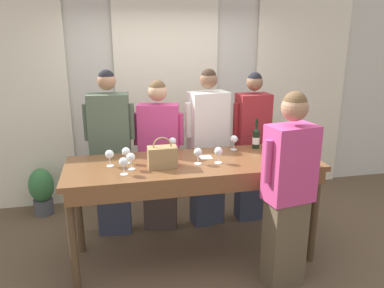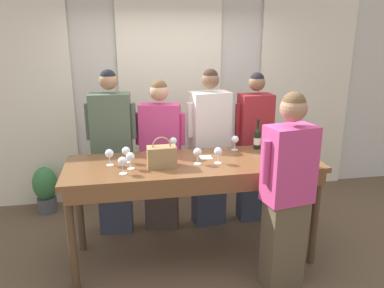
% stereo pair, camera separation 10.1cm
% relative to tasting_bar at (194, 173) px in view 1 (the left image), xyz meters
% --- Properties ---
extents(ground_plane, '(18.00, 18.00, 0.00)m').
position_rel_tasting_bar_xyz_m(ground_plane, '(0.00, 0.03, -0.91)').
color(ground_plane, brown).
extents(wall_back, '(12.00, 0.06, 2.80)m').
position_rel_tasting_bar_xyz_m(wall_back, '(0.00, 1.70, 0.49)').
color(wall_back, beige).
rests_on(wall_back, ground_plane).
extents(curtain_panel_left, '(1.35, 0.03, 2.69)m').
position_rel_tasting_bar_xyz_m(curtain_panel_left, '(-1.92, 1.63, 0.43)').
color(curtain_panel_left, '#EFE5C6').
rests_on(curtain_panel_left, ground_plane).
extents(curtain_panel_center, '(1.35, 0.03, 2.69)m').
position_rel_tasting_bar_xyz_m(curtain_panel_center, '(0.00, 1.63, 0.43)').
color(curtain_panel_center, '#EFE5C6').
rests_on(curtain_panel_center, ground_plane).
extents(curtain_panel_right, '(1.35, 0.03, 2.69)m').
position_rel_tasting_bar_xyz_m(curtain_panel_right, '(1.92, 1.63, 0.43)').
color(curtain_panel_right, '#EFE5C6').
rests_on(curtain_panel_right, ground_plane).
extents(tasting_bar, '(2.40, 0.82, 1.02)m').
position_rel_tasting_bar_xyz_m(tasting_bar, '(0.00, 0.00, 0.00)').
color(tasting_bar, brown).
rests_on(tasting_bar, ground_plane).
extents(wine_bottle, '(0.07, 0.07, 0.31)m').
position_rel_tasting_bar_xyz_m(wine_bottle, '(0.74, 0.31, 0.22)').
color(wine_bottle, black).
rests_on(wine_bottle, tasting_bar).
extents(handbag, '(0.26, 0.15, 0.28)m').
position_rel_tasting_bar_xyz_m(handbag, '(-0.31, -0.06, 0.21)').
color(handbag, '#997A4C').
rests_on(handbag, tasting_bar).
extents(wine_glass_front_left, '(0.08, 0.08, 0.15)m').
position_rel_tasting_bar_xyz_m(wine_glass_front_left, '(-0.78, 0.07, 0.22)').
color(wine_glass_front_left, white).
rests_on(wine_glass_front_left, tasting_bar).
extents(wine_glass_front_mid, '(0.08, 0.08, 0.15)m').
position_rel_tasting_bar_xyz_m(wine_glass_front_mid, '(-0.66, -0.18, 0.22)').
color(wine_glass_front_mid, white).
rests_on(wine_glass_front_mid, tasting_bar).
extents(wine_glass_front_right, '(0.08, 0.08, 0.15)m').
position_rel_tasting_bar_xyz_m(wine_glass_front_right, '(0.22, -0.06, 0.22)').
color(wine_glass_front_right, white).
rests_on(wine_glass_front_right, tasting_bar).
extents(wine_glass_center_left, '(0.08, 0.08, 0.15)m').
position_rel_tasting_bar_xyz_m(wine_glass_center_left, '(-0.15, 0.37, 0.22)').
color(wine_glass_center_left, white).
rests_on(wine_glass_center_left, tasting_bar).
extents(wine_glass_center_mid, '(0.08, 0.08, 0.15)m').
position_rel_tasting_bar_xyz_m(wine_glass_center_mid, '(-0.63, 0.12, 0.22)').
color(wine_glass_center_mid, white).
rests_on(wine_glass_center_mid, tasting_bar).
extents(wine_glass_center_right, '(0.08, 0.08, 0.15)m').
position_rel_tasting_bar_xyz_m(wine_glass_center_right, '(0.95, -0.26, 0.22)').
color(wine_glass_center_right, white).
rests_on(wine_glass_center_right, tasting_bar).
extents(wine_glass_back_left, '(0.08, 0.08, 0.15)m').
position_rel_tasting_bar_xyz_m(wine_glass_back_left, '(0.02, -0.05, 0.22)').
color(wine_glass_back_left, white).
rests_on(wine_glass_back_left, tasting_bar).
extents(wine_glass_back_mid, '(0.08, 0.08, 0.15)m').
position_rel_tasting_bar_xyz_m(wine_glass_back_mid, '(0.75, 0.07, 0.22)').
color(wine_glass_back_mid, white).
rests_on(wine_glass_back_mid, tasting_bar).
extents(wine_glass_back_right, '(0.08, 0.08, 0.15)m').
position_rel_tasting_bar_xyz_m(wine_glass_back_right, '(0.49, 0.31, 0.22)').
color(wine_glass_back_right, white).
rests_on(wine_glass_back_right, tasting_bar).
extents(wine_glass_near_host, '(0.08, 0.08, 0.15)m').
position_rel_tasting_bar_xyz_m(wine_glass_near_host, '(-0.59, -0.06, 0.22)').
color(wine_glass_near_host, white).
rests_on(wine_glass_near_host, tasting_bar).
extents(napkin, '(0.12, 0.12, 0.00)m').
position_rel_tasting_bar_xyz_m(napkin, '(0.14, 0.12, 0.11)').
color(napkin, white).
rests_on(napkin, tasting_bar).
extents(guest_olive_jacket, '(0.54, 0.28, 1.84)m').
position_rel_tasting_bar_xyz_m(guest_olive_jacket, '(-0.77, 0.70, 0.03)').
color(guest_olive_jacket, '#383D51').
rests_on(guest_olive_jacket, ground_plane).
extents(guest_pink_top, '(0.55, 0.30, 1.72)m').
position_rel_tasting_bar_xyz_m(guest_pink_top, '(-0.25, 0.70, -0.02)').
color(guest_pink_top, '#473833').
rests_on(guest_pink_top, ground_plane).
extents(guest_cream_sweater, '(0.54, 0.32, 1.83)m').
position_rel_tasting_bar_xyz_m(guest_cream_sweater, '(0.31, 0.70, 0.02)').
color(guest_cream_sweater, '#383D51').
rests_on(guest_cream_sweater, ground_plane).
extents(guest_striped_shirt, '(0.48, 0.26, 1.78)m').
position_rel_tasting_bar_xyz_m(guest_striped_shirt, '(0.85, 0.70, -0.00)').
color(guest_striped_shirt, '#383D51').
rests_on(guest_striped_shirt, ground_plane).
extents(host_pouring, '(0.52, 0.32, 1.76)m').
position_rel_tasting_bar_xyz_m(host_pouring, '(0.69, -0.57, -0.00)').
color(host_pouring, brown).
rests_on(host_pouring, ground_plane).
extents(potted_plant, '(0.30, 0.30, 0.60)m').
position_rel_tasting_bar_xyz_m(potted_plant, '(-1.65, 1.35, -0.59)').
color(potted_plant, '#4C4C51').
rests_on(potted_plant, ground_plane).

